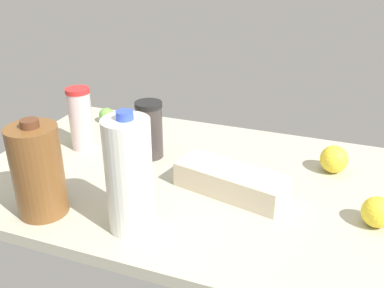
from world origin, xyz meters
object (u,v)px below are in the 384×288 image
(chocolate_milk_jug, at_px, (38,171))
(lemon_loose, at_px, (377,212))
(lemon_by_jug, at_px, (334,159))
(egg_carton, at_px, (231,181))
(lemon_far_back, at_px, (41,138))
(lime_near_front, at_px, (106,115))
(tumbler_cup, at_px, (81,119))
(milk_jug, at_px, (129,176))
(shaker_bottle, at_px, (149,130))

(chocolate_milk_jug, bearing_deg, lemon_loose, 16.19)
(chocolate_milk_jug, relative_size, lemon_by_jug, 3.07)
(egg_carton, distance_m, lemon_far_back, 0.63)
(lime_near_front, bearing_deg, lemon_loose, -20.15)
(egg_carton, height_order, lemon_loose, lemon_loose)
(lemon_by_jug, bearing_deg, tumbler_cup, -171.48)
(lemon_by_jug, bearing_deg, lemon_far_back, -169.87)
(milk_jug, bearing_deg, lemon_far_back, 149.49)
(tumbler_cup, bearing_deg, lime_near_front, 101.16)
(tumbler_cup, height_order, lemon_loose, tumbler_cup)
(egg_carton, bearing_deg, lemon_loose, 9.42)
(shaker_bottle, distance_m, lemon_by_jug, 0.53)
(milk_jug, height_order, shaker_bottle, milk_jug)
(shaker_bottle, xyz_separation_m, lemon_loose, (0.63, -0.14, -0.05))
(shaker_bottle, bearing_deg, milk_jug, -71.23)
(lemon_loose, distance_m, lime_near_front, 0.96)
(lemon_far_back, bearing_deg, lime_near_front, 71.73)
(milk_jug, bearing_deg, lime_near_front, 125.64)
(tumbler_cup, height_order, lime_near_front, tumbler_cup)
(milk_jug, bearing_deg, shaker_bottle, 108.77)
(milk_jug, height_order, lemon_by_jug, milk_jug)
(lemon_loose, bearing_deg, shaker_bottle, 167.64)
(shaker_bottle, bearing_deg, egg_carton, -22.23)
(lime_near_front, relative_size, lemon_far_back, 0.84)
(egg_carton, relative_size, lemon_loose, 4.02)
(tumbler_cup, bearing_deg, chocolate_milk_jug, -72.01)
(tumbler_cup, bearing_deg, lemon_loose, -7.86)
(milk_jug, distance_m, lemon_far_back, 0.55)
(lemon_loose, xyz_separation_m, lime_near_front, (-0.90, 0.33, -0.01))
(milk_jug, xyz_separation_m, lemon_far_back, (-0.46, 0.27, -0.10))
(egg_carton, distance_m, lemon_loose, 0.35)
(tumbler_cup, relative_size, lemon_far_back, 3.14)
(tumbler_cup, relative_size, lemon_by_jug, 2.52)
(chocolate_milk_jug, xyz_separation_m, egg_carton, (0.40, 0.24, -0.08))
(chocolate_milk_jug, relative_size, egg_carton, 0.83)
(lime_near_front, distance_m, lemon_far_back, 0.27)
(lemon_by_jug, relative_size, lemon_far_back, 1.25)
(chocolate_milk_jug, distance_m, egg_carton, 0.47)
(chocolate_milk_jug, relative_size, lime_near_front, 4.55)
(lemon_loose, bearing_deg, tumbler_cup, 172.14)
(chocolate_milk_jug, bearing_deg, milk_jug, 4.58)
(shaker_bottle, height_order, lemon_loose, shaker_bottle)
(egg_carton, bearing_deg, lemon_by_jug, 53.93)
(chocolate_milk_jug, bearing_deg, lemon_far_back, 128.89)
(egg_carton, distance_m, lime_near_front, 0.63)
(lemon_far_back, bearing_deg, lemon_loose, -4.32)
(lemon_far_back, bearing_deg, lemon_by_jug, 10.13)
(tumbler_cup, xyz_separation_m, shaker_bottle, (0.22, 0.02, -0.01))
(milk_jug, relative_size, shaker_bottle, 1.64)
(shaker_bottle, xyz_separation_m, lemon_by_jug, (0.52, 0.09, -0.05))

